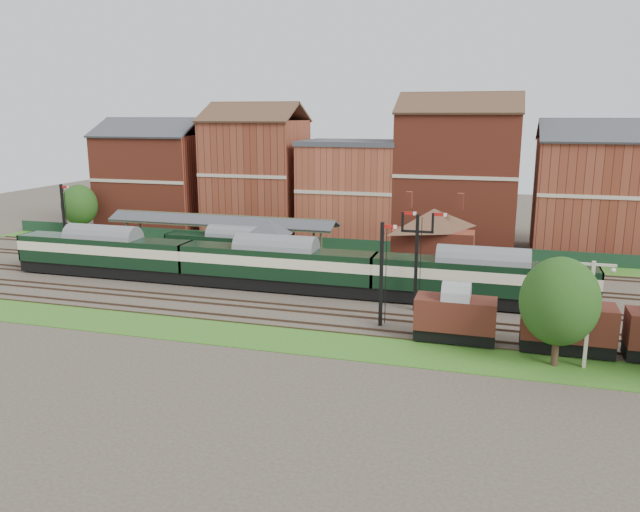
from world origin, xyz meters
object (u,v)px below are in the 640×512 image
(signal_box, at_px, (268,248))
(goods_van_a, at_px, (455,316))
(platform_railcar, at_px, (240,248))
(semaphore_bracket, at_px, (417,256))
(dmu_train, at_px, (276,264))

(signal_box, relative_size, goods_van_a, 1.08)
(signal_box, distance_m, platform_railcar, 5.62)
(semaphore_bracket, distance_m, goods_van_a, 7.94)
(semaphore_bracket, bearing_deg, platform_railcar, 155.23)
(semaphore_bracket, relative_size, platform_railcar, 0.51)
(signal_box, bearing_deg, dmu_train, -58.48)
(dmu_train, distance_m, platform_railcar, 9.17)
(dmu_train, bearing_deg, semaphore_bracket, -10.85)
(signal_box, height_order, dmu_train, signal_box)
(signal_box, height_order, goods_van_a, signal_box)
(platform_railcar, relative_size, goods_van_a, 2.87)
(goods_van_a, bearing_deg, dmu_train, 151.70)
(platform_railcar, bearing_deg, semaphore_bracket, -24.77)
(dmu_train, bearing_deg, platform_railcar, 134.84)
(signal_box, bearing_deg, platform_railcar, 143.98)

